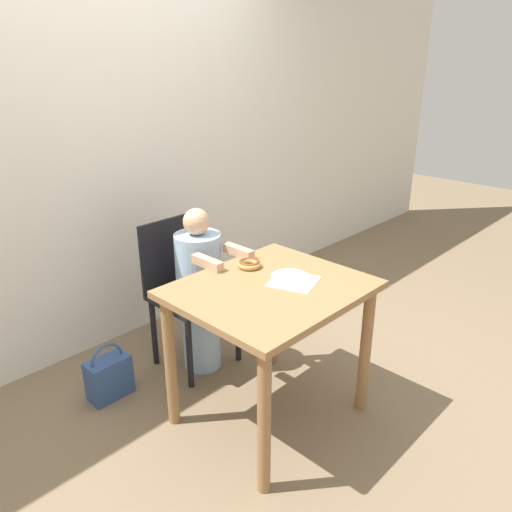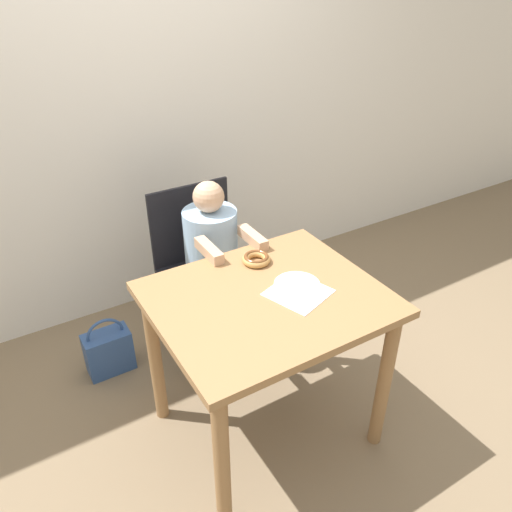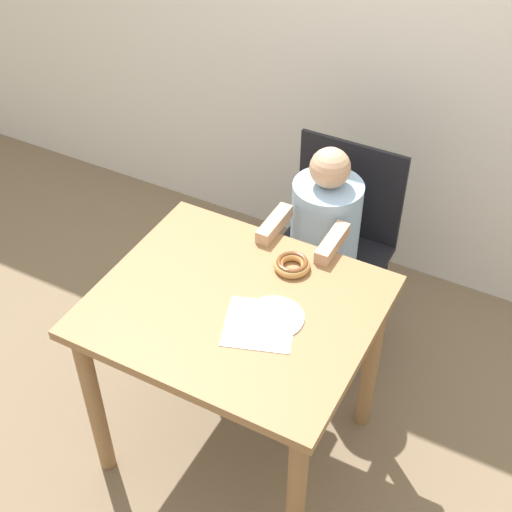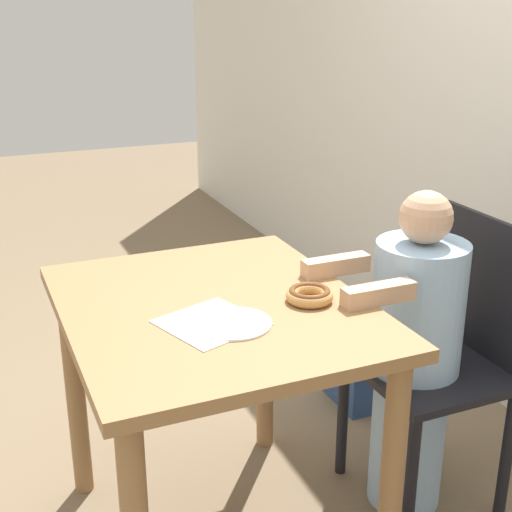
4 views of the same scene
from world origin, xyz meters
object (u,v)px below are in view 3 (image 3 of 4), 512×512
chair (334,246)px  child_figure (322,259)px  handbag (222,264)px  donut (292,264)px

chair → child_figure: (-0.00, -0.12, 0.02)m
child_figure → handbag: 0.70m
donut → handbag: bearing=139.2°
chair → donut: 0.58m
child_figure → donut: bearing=-84.5°
chair → child_figure: bearing=-90.0°
chair → donut: (0.04, -0.50, 0.30)m
chair → child_figure: size_ratio=0.89×
handbag → chair: bearing=-2.4°
chair → handbag: size_ratio=2.69×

